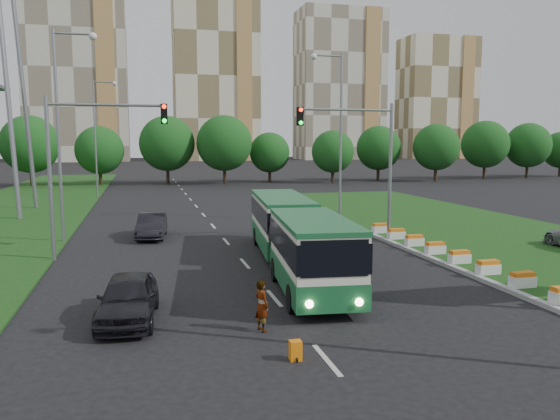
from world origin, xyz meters
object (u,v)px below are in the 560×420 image
object	(u,v)px
traffic_mast_median	(365,150)
traffic_mast_left	(84,151)
car_left_near	(128,298)
shopping_trolley	(295,351)
pedestrian	(262,306)
articulated_bus	(292,234)
car_left_far	(152,226)

from	to	relation	value
traffic_mast_median	traffic_mast_left	world-z (taller)	same
car_left_near	shopping_trolley	bearing A→B (deg)	-40.32
traffic_mast_median	shopping_trolley	bearing A→B (deg)	-118.54
traffic_mast_median	car_left_near	bearing A→B (deg)	-138.98
pedestrian	traffic_mast_median	bearing A→B (deg)	-55.52
traffic_mast_median	articulated_bus	xyz separation A→B (m)	(-5.87, -5.53, -3.76)
pedestrian	car_left_near	bearing A→B (deg)	41.50
car_left_near	traffic_mast_left	bearing A→B (deg)	107.03
articulated_bus	car_left_near	distance (m)	9.23
car_left_near	shopping_trolley	size ratio (longest dim) A/B	8.21
car_left_far	traffic_mast_left	bearing A→B (deg)	-114.28
car_left_far	shopping_trolley	bearing A→B (deg)	-74.09
car_left_far	pedestrian	world-z (taller)	pedestrian
car_left_near	pedestrian	size ratio (longest dim) A/B	2.76
articulated_bus	shopping_trolley	bearing A→B (deg)	-98.71
car_left_near	shopping_trolley	distance (m)	6.32
articulated_bus	traffic_mast_left	bearing A→B (deg)	160.17
traffic_mast_left	car_left_near	distance (m)	11.50
traffic_mast_median	pedestrian	bearing A→B (deg)	-123.93
traffic_mast_median	pedestrian	size ratio (longest dim) A/B	4.96
traffic_mast_left	car_left_far	bearing A→B (deg)	59.26
articulated_bus	pedestrian	world-z (taller)	articulated_bus
car_left_near	car_left_far	bearing A→B (deg)	91.45
traffic_mast_left	car_left_near	bearing A→B (deg)	-78.24
car_left_near	pedestrian	bearing A→B (deg)	-21.64
car_left_far	pedestrian	bearing A→B (deg)	-74.02
traffic_mast_median	traffic_mast_left	size ratio (longest dim) A/B	1.00
articulated_bus	car_left_far	distance (m)	11.66
articulated_bus	car_left_near	size ratio (longest dim) A/B	3.55
traffic_mast_median	traffic_mast_left	distance (m)	15.19
traffic_mast_left	car_left_far	world-z (taller)	traffic_mast_left
car_left_near	car_left_far	xyz separation A→B (m)	(1.05, 15.69, -0.02)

